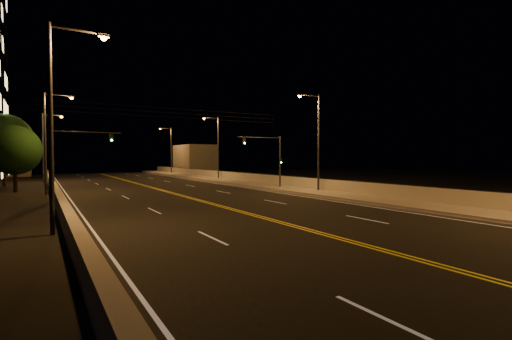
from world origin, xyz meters
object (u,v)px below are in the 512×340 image
streetlight_3 (170,147)px  streetlight_6 (46,143)px  streetlight_1 (316,136)px  streetlight_5 (48,136)px  tree_1 (4,141)px  tree_0 (14,150)px  streetlight_2 (217,144)px  traffic_signal_left (68,155)px  traffic_signal_right (271,155)px  streetlight_4 (58,113)px

streetlight_3 → streetlight_6: 26.05m
streetlight_1 → streetlight_5: size_ratio=1.00×
tree_1 → tree_0: bearing=-80.3°
streetlight_1 → tree_0: (-24.22, 15.25, -1.25)m
streetlight_2 → streetlight_5: same height
streetlight_1 → traffic_signal_left: (-20.26, 5.20, -1.72)m
traffic_signal_right → tree_0: (-22.63, 10.05, 0.47)m
streetlight_6 → traffic_signal_right: size_ratio=1.65×
streetlight_5 → streetlight_1: bearing=-28.0°
streetlight_1 → streetlight_4: bearing=-158.3°
tree_1 → streetlight_2: bearing=-2.4°
streetlight_3 → tree_1: bearing=-140.4°
traffic_signal_left → streetlight_6: bearing=92.7°
streetlight_3 → tree_0: (-24.22, -29.44, -1.25)m
traffic_signal_left → tree_1: 19.12m
streetlight_3 → streetlight_5: (-21.44, -33.31, 0.00)m
streetlight_5 → streetlight_6: 18.52m
streetlight_6 → streetlight_1: bearing=-54.4°
streetlight_5 → traffic_signal_right: bearing=-17.3°
streetlight_6 → traffic_signal_right: streetlight_6 is taller
traffic_signal_left → tree_0: tree_0 is taller
streetlight_5 → tree_0: (-2.77, 3.86, -1.25)m
streetlight_1 → traffic_signal_right: (-1.58, 5.20, -1.72)m
streetlight_2 → traffic_signal_left: size_ratio=1.65×
streetlight_3 → traffic_signal_right: 39.56m
streetlight_5 → streetlight_3: bearing=57.2°
traffic_signal_right → streetlight_5: bearing=162.7°
tree_0 → tree_1: tree_1 is taller
streetlight_3 → streetlight_4: 57.37m
streetlight_3 → traffic_signal_left: (-20.26, -39.49, -1.72)m
traffic_signal_left → tree_0: size_ratio=0.87×
traffic_signal_left → tree_1: (-5.36, 18.28, 1.65)m
streetlight_1 → traffic_signal_right: size_ratio=1.65×
streetlight_4 → streetlight_2: bearing=55.3°
streetlight_4 → tree_1: size_ratio=1.11×
streetlight_6 → traffic_signal_right: bearing=-51.2°
streetlight_2 → streetlight_6: bearing=160.7°
streetlight_6 → traffic_signal_left: size_ratio=1.65×
streetlight_3 → tree_0: size_ratio=1.43×
streetlight_6 → traffic_signal_left: bearing=-87.3°
streetlight_1 → traffic_signal_left: size_ratio=1.65×
streetlight_2 → streetlight_6: (-21.44, 7.50, 0.00)m
streetlight_4 → tree_0: size_ratio=1.43×
streetlight_5 → streetlight_6: bearing=90.0°
traffic_signal_right → streetlight_3: bearing=87.7°
streetlight_2 → traffic_signal_right: bearing=-95.3°
streetlight_1 → tree_1: (-25.62, 23.48, -0.08)m
streetlight_5 → tree_1: streetlight_5 is taller
traffic_signal_left → tree_1: bearing=106.3°
streetlight_1 → tree_0: bearing=147.8°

